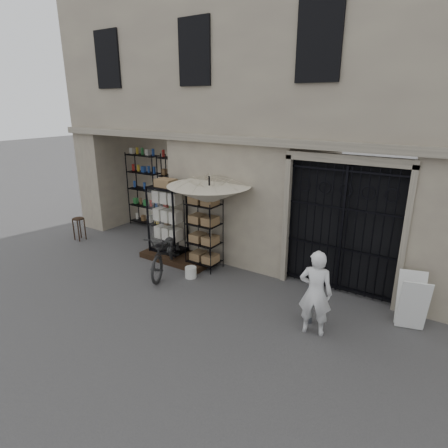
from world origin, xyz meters
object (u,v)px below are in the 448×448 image
Objects in this scene: wire_rack at (204,235)px; market_umbrella at (209,190)px; wooden_stool at (79,228)px; shopkeeper at (312,332)px; display_cabinet at (167,223)px; bicycle at (167,271)px; white_bucket at (191,272)px; easel_sign at (412,302)px; steel_bollard at (310,305)px.

market_umbrella reaches higher than wire_rack.
wire_rack is 1.22m from market_umbrella.
wooden_stool is 0.43× the size of shopkeeper.
display_cabinet is 4.92m from shopkeeper.
bicycle is (-0.83, -0.71, -2.09)m from market_umbrella.
white_bucket is at bearing -18.09° from bicycle.
display_cabinet is 1.27m from wire_rack.
wooden_stool is 7.87m from shopkeeper.
easel_sign is at bearing -0.83° from market_umbrella.
shopkeeper is (7.83, -0.77, -0.37)m from wooden_stool.
display_cabinet reaches higher than wire_rack.
market_umbrella is 3.85× the size of steel_bollard.
market_umbrella is 4.00m from shopkeeper.
display_cabinet is at bearing 105.91° from bicycle.
white_bucket is at bearing -2.55° from wooden_stool.
white_bucket is 0.14× the size of bicycle.
market_umbrella is 2.77× the size of easel_sign.
wire_rack is at bearing 6.14° from wooden_stool.
display_cabinet is at bearing 9.44° from wooden_stool.
white_bucket is 0.27× the size of easel_sign.
steel_bollard reaches higher than white_bucket.
wire_rack is 2.56× the size of wooden_stool.
bicycle is 1.23× the size of shopkeeper.
market_umbrella is 2.06m from white_bucket.
bicycle is at bearing -175.22° from white_bucket.
market_umbrella is (1.46, -0.08, 1.12)m from display_cabinet.
easel_sign is at bearing 1.87° from wire_rack.
easel_sign reaches higher than steel_bollard.
bicycle is 1.92× the size of easel_sign.
wooden_stool is (-4.44, -0.48, -0.51)m from wire_rack.
display_cabinet is 2.62× the size of steel_bollard.
easel_sign is at bearing 27.77° from steel_bollard.
market_umbrella reaches higher than steel_bollard.
market_umbrella is 4.96m from wooden_stool.
easel_sign reaches higher than white_bucket.
wooden_stool is 0.93× the size of steel_bollard.
market_umbrella is 1.78× the size of shopkeeper.
bicycle is at bearing -55.14° from display_cabinet.
bicycle reaches higher than shopkeeper.
shopkeeper is 1.95m from easel_sign.
steel_bollard is 0.51m from shopkeeper.
wooden_stool is at bearing 177.45° from white_bucket.
easel_sign reaches higher than wooden_stool.
wire_rack reaches higher than steel_bollard.
display_cabinet is 1.88× the size of easel_sign.
market_umbrella is at bearing 162.66° from steel_bollard.
wire_rack is at bearing 163.56° from easel_sign.
wire_rack is (1.26, -0.05, -0.09)m from display_cabinet.
display_cabinet reaches higher than wooden_stool.
wooden_stool is (-3.17, -0.53, -0.60)m from display_cabinet.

